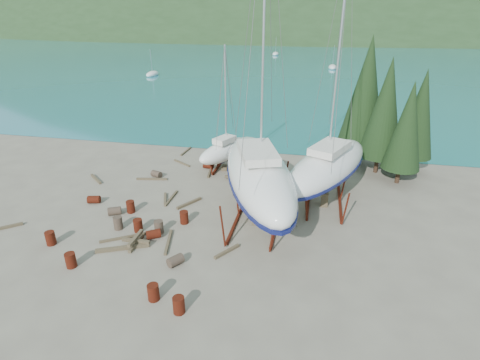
% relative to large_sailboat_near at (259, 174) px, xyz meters
% --- Properties ---
extents(ground, '(600.00, 600.00, 0.00)m').
position_rel_large_sailboat_near_xyz_m(ground, '(-3.46, -1.71, -3.38)').
color(ground, '#675E51').
rests_on(ground, ground).
extents(bay_water, '(700.00, 700.00, 0.00)m').
position_rel_large_sailboat_near_xyz_m(bay_water, '(-3.46, 313.29, -3.38)').
color(bay_water, '#1A6686').
rests_on(bay_water, ground).
extents(far_hill, '(800.00, 360.00, 110.00)m').
position_rel_large_sailboat_near_xyz_m(far_hill, '(-3.46, 318.29, -3.38)').
color(far_hill, '#20341A').
rests_on(far_hill, ground).
extents(far_house_left, '(6.60, 5.60, 5.60)m').
position_rel_large_sailboat_near_xyz_m(far_house_left, '(-63.46, 188.29, -0.46)').
color(far_house_left, beige).
rests_on(far_house_left, ground).
extents(far_house_center, '(6.60, 5.60, 5.60)m').
position_rel_large_sailboat_near_xyz_m(far_house_center, '(-23.46, 188.29, -0.46)').
color(far_house_center, beige).
rests_on(far_house_center, ground).
extents(far_house_right, '(6.60, 5.60, 5.60)m').
position_rel_large_sailboat_near_xyz_m(far_house_right, '(26.54, 188.29, -0.46)').
color(far_house_right, beige).
rests_on(far_house_right, ground).
extents(cypress_near_right, '(3.60, 3.60, 10.00)m').
position_rel_large_sailboat_near_xyz_m(cypress_near_right, '(9.04, 10.29, 2.41)').
color(cypress_near_right, black).
rests_on(cypress_near_right, ground).
extents(cypress_mid_right, '(3.06, 3.06, 8.50)m').
position_rel_large_sailboat_near_xyz_m(cypress_mid_right, '(10.54, 8.29, 1.54)').
color(cypress_mid_right, black).
rests_on(cypress_mid_right, ground).
extents(cypress_back_left, '(4.14, 4.14, 11.50)m').
position_rel_large_sailboat_near_xyz_m(cypress_back_left, '(7.54, 12.29, 3.28)').
color(cypress_back_left, black).
rests_on(cypress_back_left, ground).
extents(cypress_far_right, '(3.24, 3.24, 9.00)m').
position_rel_large_sailboat_near_xyz_m(cypress_far_right, '(12.04, 11.29, 1.83)').
color(cypress_far_right, black).
rests_on(cypress_far_right, ground).
extents(moored_boat_left, '(2.00, 5.00, 6.05)m').
position_rel_large_sailboat_near_xyz_m(moored_boat_left, '(-33.46, 58.29, -2.99)').
color(moored_boat_left, white).
rests_on(moored_boat_left, ground).
extents(moored_boat_mid, '(2.00, 5.00, 6.05)m').
position_rel_large_sailboat_near_xyz_m(moored_boat_mid, '(6.54, 78.29, -2.99)').
color(moored_boat_mid, white).
rests_on(moored_boat_mid, ground).
extents(moored_boat_far, '(2.00, 5.00, 6.05)m').
position_rel_large_sailboat_near_xyz_m(moored_boat_far, '(-11.46, 108.29, -2.99)').
color(moored_boat_far, white).
rests_on(moored_boat_far, ground).
extents(large_sailboat_near, '(8.06, 13.90, 21.03)m').
position_rel_large_sailboat_near_xyz_m(large_sailboat_near, '(0.00, 0.00, 0.00)').
color(large_sailboat_near, white).
rests_on(large_sailboat_near, ground).
extents(large_sailboat_far, '(7.77, 11.77, 18.07)m').
position_rel_large_sailboat_near_xyz_m(large_sailboat_far, '(4.53, 3.50, -0.43)').
color(large_sailboat_far, white).
rests_on(large_sailboat_far, ground).
extents(small_sailboat_shore, '(4.75, 7.00, 10.77)m').
position_rel_large_sailboat_near_xyz_m(small_sailboat_shore, '(-4.35, 8.46, -1.60)').
color(small_sailboat_shore, white).
rests_on(small_sailboat_shore, ground).
extents(worker, '(0.59, 0.77, 1.90)m').
position_rel_large_sailboat_near_xyz_m(worker, '(2.47, 1.32, -2.43)').
color(worker, '#11244E').
rests_on(worker, ground).
extents(drum_0, '(0.58, 0.58, 0.88)m').
position_rel_large_sailboat_near_xyz_m(drum_0, '(-12.01, -5.73, -2.94)').
color(drum_0, maroon).
rests_on(drum_0, ground).
extents(drum_1, '(0.99, 1.05, 0.58)m').
position_rel_large_sailboat_near_xyz_m(drum_1, '(-3.74, -6.13, -3.09)').
color(drum_1, '#2D2823').
rests_on(drum_1, ground).
extents(drum_2, '(0.99, 0.77, 0.58)m').
position_rel_large_sailboat_near_xyz_m(drum_2, '(-12.44, -0.20, -3.09)').
color(drum_2, maroon).
rests_on(drum_2, ground).
extents(drum_3, '(0.58, 0.58, 0.88)m').
position_rel_large_sailboat_near_xyz_m(drum_3, '(-3.81, -9.01, -2.94)').
color(drum_3, maroon).
rests_on(drum_3, ground).
extents(drum_4, '(0.96, 0.71, 0.58)m').
position_rel_large_sailboat_near_xyz_m(drum_4, '(-5.91, 8.13, -3.09)').
color(drum_4, maroon).
rests_on(drum_4, ground).
extents(drum_5, '(0.58, 0.58, 0.88)m').
position_rel_large_sailboat_near_xyz_m(drum_5, '(-5.99, -3.15, -2.94)').
color(drum_5, '#2D2823').
rests_on(drum_5, ground).
extents(drum_6, '(0.72, 0.96, 0.58)m').
position_rel_large_sailboat_near_xyz_m(drum_6, '(-0.14, 0.08, -3.09)').
color(drum_6, maroon).
rests_on(drum_6, ground).
extents(drum_7, '(0.58, 0.58, 0.88)m').
position_rel_large_sailboat_near_xyz_m(drum_7, '(-2.26, -9.60, -2.94)').
color(drum_7, maroon).
rests_on(drum_7, ground).
extents(drum_8, '(0.58, 0.58, 0.88)m').
position_rel_large_sailboat_near_xyz_m(drum_8, '(-9.06, -0.96, -2.94)').
color(drum_8, maroon).
rests_on(drum_8, ground).
extents(drum_9, '(1.03, 0.86, 0.58)m').
position_rel_large_sailboat_near_xyz_m(drum_9, '(-9.77, 5.27, -3.09)').
color(drum_9, '#2D2823').
rests_on(drum_9, ground).
extents(drum_10, '(0.58, 0.58, 0.88)m').
position_rel_large_sailboat_near_xyz_m(drum_10, '(-7.39, -3.25, -2.94)').
color(drum_10, maroon).
rests_on(drum_10, ground).
extents(drum_11, '(0.65, 0.92, 0.58)m').
position_rel_large_sailboat_near_xyz_m(drum_11, '(-2.18, 3.61, -3.09)').
color(drum_11, '#2D2823').
rests_on(drum_11, ground).
extents(drum_12, '(1.05, 0.96, 0.58)m').
position_rel_large_sailboat_near_xyz_m(drum_12, '(-6.09, -3.81, -3.09)').
color(drum_12, maroon).
rests_on(drum_12, ground).
extents(drum_13, '(0.58, 0.58, 0.88)m').
position_rel_large_sailboat_near_xyz_m(drum_13, '(-9.43, -7.48, -2.94)').
color(drum_13, maroon).
rests_on(drum_13, ground).
extents(drum_14, '(0.58, 0.58, 0.88)m').
position_rel_large_sailboat_near_xyz_m(drum_14, '(-4.81, -1.62, -2.94)').
color(drum_14, maroon).
rests_on(drum_14, ground).
extents(drum_15, '(1.05, 0.91, 0.58)m').
position_rel_large_sailboat_near_xyz_m(drum_15, '(-10.03, -1.53, -3.09)').
color(drum_15, '#2D2823').
rests_on(drum_15, ground).
extents(drum_16, '(0.58, 0.58, 0.88)m').
position_rel_large_sailboat_near_xyz_m(drum_16, '(-8.83, -3.21, -2.94)').
color(drum_16, '#2D2823').
rests_on(drum_16, ground).
extents(timber_0, '(2.04, 1.40, 0.14)m').
position_rel_large_sailboat_near_xyz_m(timber_0, '(-8.70, 8.74, -3.31)').
color(timber_0, brown).
rests_on(timber_0, ground).
extents(timber_1, '(1.70, 0.31, 0.19)m').
position_rel_large_sailboat_near_xyz_m(timber_1, '(1.89, -0.57, -3.28)').
color(timber_1, brown).
rests_on(timber_1, ground).
extents(timber_2, '(1.82, 1.61, 0.19)m').
position_rel_large_sailboat_near_xyz_m(timber_2, '(-14.64, 3.68, -3.29)').
color(timber_2, brown).
rests_on(timber_2, ground).
extents(timber_3, '(2.85, 1.86, 0.15)m').
position_rel_large_sailboat_near_xyz_m(timber_3, '(-7.81, -4.16, -3.31)').
color(timber_3, brown).
rests_on(timber_3, ground).
extents(timber_4, '(0.85, 1.80, 0.17)m').
position_rel_large_sailboat_near_xyz_m(timber_4, '(-7.41, 1.39, -3.30)').
color(timber_4, brown).
rests_on(timber_4, ground).
extents(timber_5, '(0.78, 2.62, 0.16)m').
position_rel_large_sailboat_near_xyz_m(timber_5, '(-4.97, -4.15, -3.30)').
color(timber_5, brown).
rests_on(timber_5, ground).
extents(timber_7, '(1.23, 1.67, 0.17)m').
position_rel_large_sailboat_near_xyz_m(timber_7, '(-1.16, -4.40, -3.29)').
color(timber_7, brown).
rests_on(timber_7, ground).
extents(timber_8, '(1.37, 2.03, 0.19)m').
position_rel_large_sailboat_near_xyz_m(timber_8, '(-5.36, 1.03, -3.29)').
color(timber_8, brown).
rests_on(timber_8, ground).
extents(timber_9, '(0.34, 2.48, 0.15)m').
position_rel_large_sailboat_near_xyz_m(timber_9, '(-9.40, 11.94, -3.31)').
color(timber_9, brown).
rests_on(timber_9, ground).
extents(timber_10, '(0.55, 2.47, 0.16)m').
position_rel_large_sailboat_near_xyz_m(timber_10, '(-5.51, 7.19, -3.30)').
color(timber_10, brown).
rests_on(timber_10, ground).
extents(timber_11, '(0.18, 2.52, 0.15)m').
position_rel_large_sailboat_near_xyz_m(timber_11, '(-6.99, 1.56, -3.30)').
color(timber_11, brown).
rests_on(timber_11, ground).
extents(timber_14, '(2.04, 1.82, 0.18)m').
position_rel_large_sailboat_near_xyz_m(timber_14, '(-16.41, -4.88, -3.29)').
color(timber_14, brown).
rests_on(timber_14, ground).
extents(timber_16, '(2.98, 1.51, 0.23)m').
position_rel_large_sailboat_near_xyz_m(timber_16, '(-7.42, -5.37, -3.27)').
color(timber_16, brown).
rests_on(timber_16, ground).
extents(timber_17, '(2.63, 0.62, 0.16)m').
position_rel_large_sailboat_near_xyz_m(timber_17, '(-9.95, 4.66, -3.30)').
color(timber_17, brown).
rests_on(timber_17, ground).
extents(timber_pile_fore, '(1.80, 1.80, 0.60)m').
position_rel_large_sailboat_near_xyz_m(timber_pile_fore, '(-6.83, -4.75, -3.08)').
color(timber_pile_fore, brown).
rests_on(timber_pile_fore, ground).
extents(timber_pile_aft, '(1.80, 1.80, 0.60)m').
position_rel_large_sailboat_near_xyz_m(timber_pile_aft, '(-2.90, 5.93, -3.08)').
color(timber_pile_aft, brown).
rests_on(timber_pile_aft, ground).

